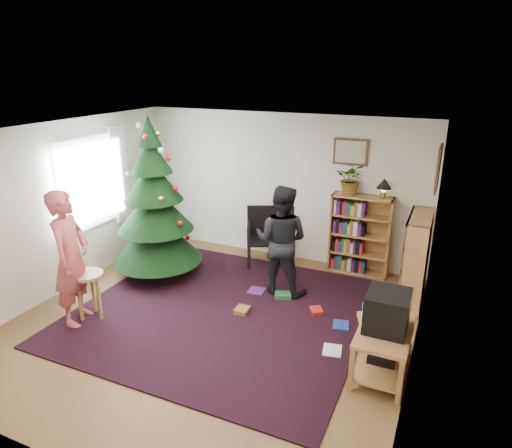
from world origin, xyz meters
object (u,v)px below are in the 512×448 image
at_px(picture_back, 351,152).
at_px(person_by_chair, 281,241).
at_px(tv_stand, 384,345).
at_px(table_lamp, 384,185).
at_px(potted_plant, 352,179).
at_px(picture_right, 439,168).
at_px(armchair, 265,233).
at_px(person_standing, 71,258).
at_px(bookshelf_back, 360,234).
at_px(bookshelf_right, 416,259).
at_px(christmas_tree, 155,213).
at_px(stool, 89,284).
at_px(crt_tv, 387,311).

relative_size(picture_back, person_by_chair, 0.33).
height_order(tv_stand, table_lamp, table_lamp).
relative_size(person_by_chair, potted_plant, 3.25).
bearing_deg(picture_right, tv_stand, -97.78).
distance_m(armchair, person_standing, 3.20).
bearing_deg(bookshelf_back, person_by_chair, -128.22).
xyz_separation_m(bookshelf_right, person_by_chair, (-1.83, -0.49, 0.16)).
height_order(picture_back, christmas_tree, christmas_tree).
bearing_deg(person_standing, christmas_tree, -24.14).
bearing_deg(potted_plant, picture_back, 117.79).
bearing_deg(christmas_tree, person_by_chair, 7.68).
bearing_deg(stool, armchair, 62.37).
bearing_deg(stool, crt_tv, 6.68).
distance_m(armchair, person_by_chair, 1.16).
relative_size(crt_tv, person_standing, 0.27).
height_order(christmas_tree, person_standing, christmas_tree).
relative_size(bookshelf_back, potted_plant, 2.56).
bearing_deg(christmas_tree, picture_right, 11.90).
height_order(tv_stand, stool, stool).
distance_m(bookshelf_back, armchair, 1.58).
bearing_deg(tv_stand, person_standing, -171.75).
xyz_separation_m(picture_back, table_lamp, (0.57, -0.14, -0.44)).
bearing_deg(stool, potted_plant, 46.52).
height_order(tv_stand, potted_plant, potted_plant).
xyz_separation_m(bookshelf_back, person_standing, (-3.07, -3.02, 0.24)).
bearing_deg(potted_plant, picture_right, -25.20).
height_order(picture_right, christmas_tree, christmas_tree).
relative_size(christmas_tree, bookshelf_right, 1.96).
distance_m(bookshelf_back, tv_stand, 2.61).
xyz_separation_m(tv_stand, potted_plant, (-1.00, 2.46, 1.22)).
relative_size(picture_back, person_standing, 0.31).
distance_m(person_by_chair, table_lamp, 1.81).
bearing_deg(armchair, stool, -141.96).
distance_m(stool, person_standing, 0.43).
relative_size(stool, person_standing, 0.37).
distance_m(bookshelf_right, table_lamp, 1.24).
distance_m(christmas_tree, tv_stand, 3.92).
distance_m(picture_back, potted_plant, 0.42).
distance_m(bookshelf_right, armchair, 2.51).
height_order(bookshelf_right, crt_tv, bookshelf_right).
height_order(armchair, person_standing, person_standing).
bearing_deg(tv_stand, bookshelf_back, 108.01).
bearing_deg(armchair, potted_plant, -14.59).
bearing_deg(potted_plant, table_lamp, 0.00).
relative_size(armchair, person_standing, 0.54).
bearing_deg(picture_right, potted_plant, 154.80).
bearing_deg(armchair, bookshelf_back, -15.83).
bearing_deg(christmas_tree, person_standing, -95.70).
bearing_deg(potted_plant, bookshelf_right, -30.94).
distance_m(crt_tv, person_standing, 3.91).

